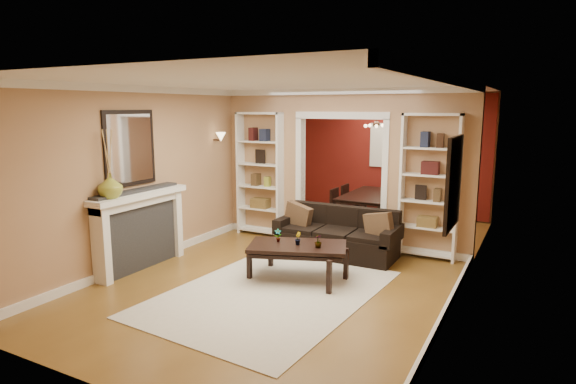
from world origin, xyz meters
The scene contains 30 objects.
floor centered at (0.00, 0.00, 0.00)m, with size 8.00×8.00×0.00m, color brown.
ceiling centered at (0.00, 0.00, 2.70)m, with size 8.00×8.00×0.00m, color white.
wall_back centered at (0.00, 4.00, 1.35)m, with size 8.00×8.00×0.00m, color #AA805A.
wall_front centered at (0.00, -4.00, 1.35)m, with size 8.00×8.00×0.00m, color #AA805A.
wall_left centered at (-2.25, 0.00, 1.35)m, with size 8.00×8.00×0.00m, color #AA805A.
wall_right centered at (2.25, 0.00, 1.35)m, with size 8.00×8.00×0.00m, color #AA805A.
partition_wall centered at (0.00, 1.20, 1.35)m, with size 4.50×0.15×2.70m, color #AA805A.
red_back_panel centered at (0.00, 3.97, 1.32)m, with size 4.44×0.04×2.64m, color maroon.
dining_window centered at (0.00, 3.93, 1.55)m, with size 0.78×0.03×0.98m, color #8CA5CC.
area_rug centered at (0.10, -1.45, 0.01)m, with size 2.34×3.28×0.01m, color beige.
sofa centered at (0.24, 0.45, 0.39)m, with size 1.97×0.85×0.77m, color black.
pillow_left centered at (-0.46, 0.43, 0.61)m, with size 0.47×0.13×0.47m, color brown.
pillow_right centered at (0.94, 0.43, 0.60)m, with size 0.45×0.13×0.45m, color brown.
coffee_table centered at (0.17, -0.83, 0.25)m, with size 1.33×0.72×0.51m, color black.
plant_left centered at (-0.14, -0.83, 0.60)m, with size 0.10×0.07×0.18m, color #336626.
plant_center centered at (0.17, -0.83, 0.59)m, with size 0.10×0.08×0.18m, color #336626.
plant_right centered at (0.48, -0.83, 0.59)m, with size 0.10×0.10×0.18m, color #336626.
bookshelf_left centered at (-1.55, 1.03, 1.15)m, with size 0.90×0.30×2.30m, color white.
bookshelf_right centered at (1.55, 1.03, 1.15)m, with size 0.90×0.30×2.30m, color white.
fireplace centered at (-2.09, -1.50, 0.58)m, with size 0.32×1.70×1.16m, color white.
vase centered at (-2.09, -2.02, 1.33)m, with size 0.33×0.33×0.34m, color olive.
mirror centered at (-2.23, -1.50, 1.80)m, with size 0.03×0.95×1.10m, color silver.
wall_sconce centered at (-2.15, 0.55, 1.83)m, with size 0.18×0.18×0.22m, color #FFE0A5.
framed_art centered at (2.21, -1.00, 1.55)m, with size 0.04×0.85×1.05m, color black.
dining_table centered at (0.10, 2.78, 0.32)m, with size 1.01×1.82×0.64m, color black.
dining_chair_nw centered at (-0.45, 2.48, 0.38)m, with size 0.38×0.38×0.76m, color black.
dining_chair_ne centered at (0.65, 2.48, 0.38)m, with size 0.37×0.37×0.76m, color black.
dining_chair_sw centered at (-0.45, 3.08, 0.38)m, with size 0.37×0.37×0.76m, color black.
dining_chair_se centered at (0.65, 3.08, 0.45)m, with size 0.45×0.45×0.90m, color black.
chandelier centered at (0.00, 2.70, 2.02)m, with size 0.50×0.50×0.30m, color #322016.
Camera 1 is at (3.07, -6.59, 2.39)m, focal length 30.00 mm.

